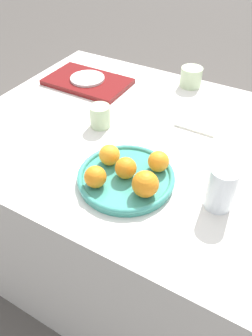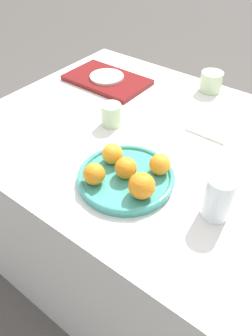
# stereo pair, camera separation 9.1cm
# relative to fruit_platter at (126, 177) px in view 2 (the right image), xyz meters

# --- Properties ---
(ground_plane) EXTENTS (12.00, 12.00, 0.00)m
(ground_plane) POSITION_rel_fruit_platter_xyz_m (-0.09, 0.23, -0.78)
(ground_plane) COLOR #4C4742
(table) EXTENTS (1.18, 0.95, 0.77)m
(table) POSITION_rel_fruit_platter_xyz_m (-0.09, 0.23, -0.40)
(table) COLOR silver
(table) RESTS_ON ground_plane
(fruit_platter) EXTENTS (0.28, 0.28, 0.03)m
(fruit_platter) POSITION_rel_fruit_platter_xyz_m (0.00, 0.00, 0.00)
(fruit_platter) COLOR teal
(fruit_platter) RESTS_ON table
(orange_0) EXTENTS (0.06, 0.06, 0.06)m
(orange_0) POSITION_rel_fruit_platter_xyz_m (-0.00, -0.00, 0.04)
(orange_0) COLOR orange
(orange_0) RESTS_ON fruit_platter
(orange_1) EXTENTS (0.06, 0.06, 0.06)m
(orange_1) POSITION_rel_fruit_platter_xyz_m (-0.07, 0.03, 0.04)
(orange_1) COLOR orange
(orange_1) RESTS_ON fruit_platter
(orange_2) EXTENTS (0.06, 0.06, 0.06)m
(orange_2) POSITION_rel_fruit_platter_xyz_m (-0.05, -0.07, 0.04)
(orange_2) COLOR orange
(orange_2) RESTS_ON fruit_platter
(orange_3) EXTENTS (0.06, 0.06, 0.06)m
(orange_3) POSITION_rel_fruit_platter_xyz_m (0.07, 0.07, 0.04)
(orange_3) COLOR orange
(orange_3) RESTS_ON fruit_platter
(orange_4) EXTENTS (0.07, 0.07, 0.07)m
(orange_4) POSITION_rel_fruit_platter_xyz_m (0.08, -0.03, 0.04)
(orange_4) COLOR orange
(orange_4) RESTS_ON fruit_platter
(water_glass) EXTENTS (0.07, 0.07, 0.12)m
(water_glass) POSITION_rel_fruit_platter_xyz_m (0.26, 0.04, 0.05)
(water_glass) COLOR silver
(water_glass) RESTS_ON table
(serving_tray) EXTENTS (0.34, 0.21, 0.02)m
(serving_tray) POSITION_rel_fruit_platter_xyz_m (-0.43, 0.43, -0.00)
(serving_tray) COLOR maroon
(serving_tray) RESTS_ON table
(side_plate) EXTENTS (0.14, 0.14, 0.01)m
(side_plate) POSITION_rel_fruit_platter_xyz_m (-0.43, 0.43, 0.01)
(side_plate) COLOR silver
(side_plate) RESTS_ON serving_tray
(cup_0) EXTENTS (0.09, 0.09, 0.08)m
(cup_0) POSITION_rel_fruit_platter_xyz_m (-0.05, 0.63, 0.03)
(cup_0) COLOR #B7CC9E
(cup_0) RESTS_ON table
(cup_1) EXTENTS (0.07, 0.07, 0.08)m
(cup_1) POSITION_rel_fruit_platter_xyz_m (-0.22, 0.20, 0.03)
(cup_1) COLOR #B7CC9E
(cup_1) RESTS_ON table
(napkin) EXTENTS (0.15, 0.10, 0.01)m
(napkin) POSITION_rel_fruit_platter_xyz_m (0.08, 0.38, -0.01)
(napkin) COLOR silver
(napkin) RESTS_ON table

